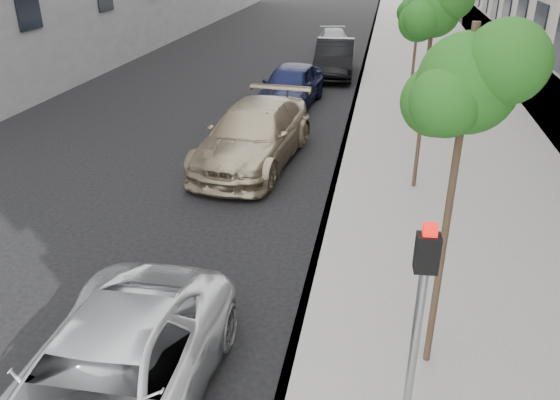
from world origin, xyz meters
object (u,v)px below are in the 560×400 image
(tree_far, at_px, (421,4))
(sedan_blue, at_px, (291,86))
(suv, at_px, (254,135))
(sedan_black, at_px, (335,58))
(tree_mid, at_px, (435,10))
(sedan_rear, at_px, (334,41))
(tree_near, at_px, (470,84))
(minivan, at_px, (105,387))
(signal_pole, at_px, (418,322))

(tree_far, xyz_separation_m, sedan_blue, (-4.46, 0.62, -3.08))
(suv, bearing_deg, sedan_black, 89.78)
(tree_mid, relative_size, suv, 0.89)
(tree_mid, height_order, sedan_rear, tree_mid)
(tree_near, bearing_deg, tree_far, 90.00)
(minivan, distance_m, sedan_rear, 26.79)
(sedan_blue, relative_size, sedan_rear, 1.09)
(sedan_black, bearing_deg, suv, -98.70)
(minivan, height_order, suv, suv)
(sedan_black, relative_size, sedan_rear, 1.15)
(tree_near, distance_m, minivan, 5.85)
(sedan_black, bearing_deg, minivan, -95.17)
(minivan, relative_size, suv, 0.90)
(tree_near, xyz_separation_m, minivan, (-4.16, -1.98, -3.60))
(signal_pole, distance_m, sedan_blue, 15.95)
(tree_far, bearing_deg, tree_mid, -90.00)
(tree_near, relative_size, signal_pole, 1.56)
(minivan, bearing_deg, tree_near, 24.34)
(tree_near, height_order, sedan_black, tree_near)
(tree_near, height_order, tree_far, tree_near)
(tree_mid, height_order, minivan, tree_mid)
(tree_near, bearing_deg, tree_mid, 90.00)
(tree_mid, bearing_deg, tree_near, -90.00)
(tree_far, relative_size, suv, 0.79)
(tree_far, bearing_deg, sedan_rear, 108.45)
(tree_far, bearing_deg, suv, -130.08)
(tree_near, xyz_separation_m, sedan_black, (-3.33, 19.13, -3.50))
(sedan_blue, xyz_separation_m, sedan_rear, (0.52, 11.19, -0.17))
(sedan_blue, bearing_deg, tree_far, -3.12)
(signal_pole, relative_size, sedan_rear, 0.74)
(tree_far, distance_m, signal_pole, 14.86)
(minivan, bearing_deg, sedan_blue, 90.01)
(minivan, distance_m, sedan_blue, 15.61)
(signal_pole, height_order, suv, signal_pole)
(tree_mid, bearing_deg, signal_pole, -92.95)
(signal_pole, bearing_deg, tree_mid, 82.92)
(tree_mid, relative_size, tree_far, 1.13)
(tree_near, height_order, suv, tree_near)
(tree_near, xyz_separation_m, suv, (-4.49, 7.66, -3.48))
(suv, bearing_deg, tree_far, 55.50)
(signal_pole, height_order, sedan_rear, signal_pole)
(tree_near, distance_m, tree_far, 13.01)
(tree_far, xyz_separation_m, minivan, (-4.16, -14.98, -3.16))
(tree_far, bearing_deg, signal_pole, -91.65)
(tree_near, bearing_deg, suv, 120.36)
(tree_mid, relative_size, sedan_blue, 1.08)
(tree_far, height_order, suv, tree_far)
(tree_near, distance_m, sedan_blue, 14.76)
(sedan_rear, bearing_deg, tree_near, -89.46)
(tree_mid, xyz_separation_m, suv, (-4.49, 1.16, -3.59))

